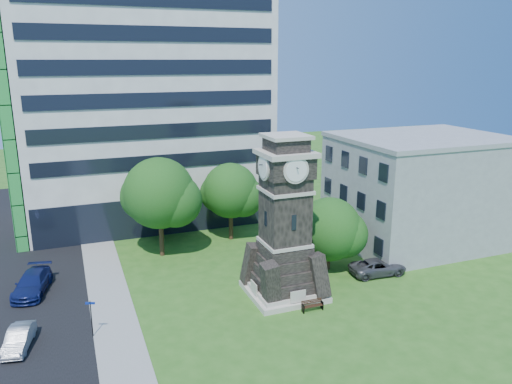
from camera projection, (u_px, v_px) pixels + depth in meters
name	position (u px, v px, depth m)	size (l,w,h in m)	color
ground	(257.00, 313.00, 35.25)	(160.00, 160.00, 0.00)	#2A5D1A
sidewalk	(111.00, 304.00, 36.43)	(3.00, 70.00, 0.06)	gray
clock_tower	(285.00, 228.00, 36.74)	(5.40, 5.40, 12.22)	beige
office_tall	(142.00, 89.00, 53.75)	(26.20, 15.11, 28.60)	white
office_low	(419.00, 189.00, 48.09)	(15.20, 12.20, 10.40)	#A0A2A5
car_street_mid	(19.00, 339.00, 30.82)	(1.29, 3.70, 1.22)	#9B9CA2
car_street_north	(32.00, 283.00, 38.10)	(2.14, 5.26, 1.53)	navy
car_east_lot	(378.00, 267.00, 41.35)	(2.20, 4.76, 1.32)	#4B4B50
park_bench	(312.00, 305.00, 35.42)	(1.60, 0.43, 0.83)	black
street_sign	(91.00, 315.00, 31.77)	(0.61, 0.06, 2.53)	black
tree_nw	(160.00, 196.00, 44.15)	(6.99, 6.35, 9.06)	#332114
tree_nc	(161.00, 207.00, 48.55)	(4.86, 4.42, 5.79)	#332114
tree_ne	(231.00, 192.00, 48.51)	(5.94, 5.40, 7.68)	#332114
tree_east	(330.00, 231.00, 41.69)	(5.90, 5.36, 6.28)	#332114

